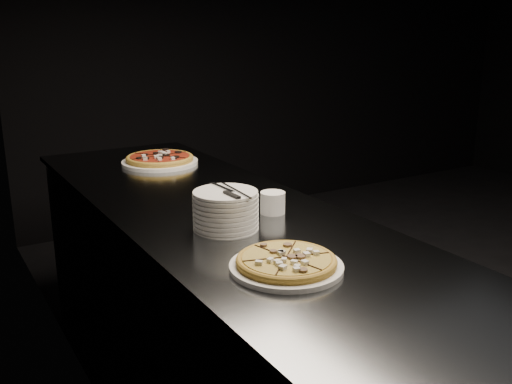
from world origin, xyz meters
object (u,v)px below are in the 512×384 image
plate_stack (226,210)px  ramekin (273,202)px  pizza_mushroom (286,263)px  counter (221,324)px  pizza_tomato (160,159)px  cutlery (230,191)px

plate_stack → ramekin: plate_stack is taller
pizza_mushroom → plate_stack: bearing=87.5°
counter → plate_stack: (-0.08, -0.20, 0.52)m
pizza_tomato → counter: bearing=-96.3°
counter → pizza_mushroom: pizza_mushroom is taller
pizza_mushroom → pizza_tomato: bearing=82.3°
counter → pizza_tomato: 0.90m
plate_stack → ramekin: 0.22m
counter → ramekin: size_ratio=28.38×
pizza_tomato → plate_stack: 0.97m
counter → ramekin: 0.54m
pizza_tomato → plate_stack: size_ratio=1.73×
plate_stack → pizza_mushroom: bearing=-92.5°
counter → plate_stack: 0.56m
counter → pizza_tomato: (0.08, 0.75, 0.48)m
counter → pizza_tomato: bearing=83.7°
cutlery → ramekin: cutlery is taller
pizza_tomato → cutlery: cutlery is taller
ramekin → pizza_tomato: bearing=93.2°
counter → cutlery: (-0.07, -0.22, 0.59)m
pizza_tomato → cutlery: bearing=-99.0°
pizza_tomato → cutlery: 0.99m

